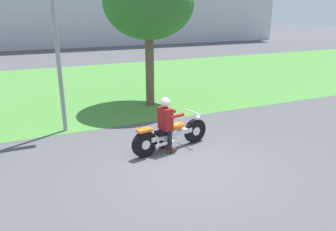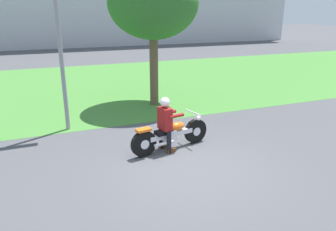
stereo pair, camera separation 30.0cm
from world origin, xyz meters
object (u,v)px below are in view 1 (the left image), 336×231
object	(u,v)px
motorcycle_lead	(171,134)
streetlight_pole	(58,8)
tree_roadside	(149,3)
rider_lead	(166,120)

from	to	relation	value
motorcycle_lead	streetlight_pole	world-z (taller)	streetlight_pole
tree_roadside	rider_lead	bearing A→B (deg)	-105.65
motorcycle_lead	rider_lead	bearing A→B (deg)	179.20
rider_lead	tree_roadside	world-z (taller)	tree_roadside
motorcycle_lead	streetlight_pole	xyz separation A→B (m)	(-2.20, 2.51, 3.06)
rider_lead	streetlight_pole	world-z (taller)	streetlight_pole
rider_lead	motorcycle_lead	bearing A→B (deg)	-0.80
motorcycle_lead	tree_roadside	size ratio (longest dim) A/B	0.45
motorcycle_lead	streetlight_pole	bearing A→B (deg)	119.67
motorcycle_lead	rider_lead	size ratio (longest dim) A/B	1.58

